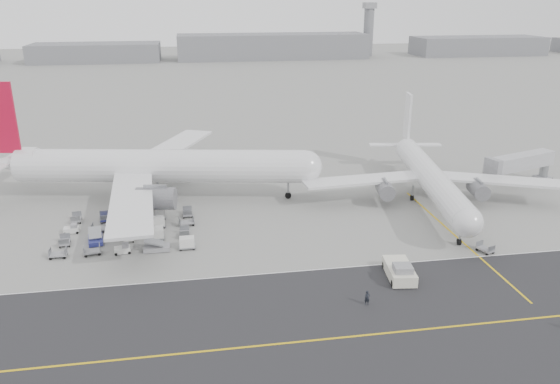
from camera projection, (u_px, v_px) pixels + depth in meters
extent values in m
plane|color=gray|center=(270.00, 266.00, 75.54)|extent=(700.00, 700.00, 0.00)
cube|color=#28282A|center=(339.00, 338.00, 59.61)|extent=(220.00, 32.00, 0.02)
cube|color=gold|center=(339.00, 338.00, 59.60)|extent=(220.00, 0.30, 0.01)
cube|color=silver|center=(309.00, 270.00, 74.26)|extent=(220.00, 0.25, 0.01)
cube|color=gold|center=(456.00, 236.00, 84.79)|extent=(0.30, 40.00, 0.01)
cylinder|color=slate|center=(368.00, 32.00, 332.02)|extent=(6.00, 6.00, 28.00)
cube|color=#929297|center=(370.00, 5.00, 326.75)|extent=(7.00, 7.00, 3.50)
cylinder|color=silver|center=(162.00, 166.00, 98.82)|extent=(52.56, 15.22, 6.00)
sphere|color=silver|center=(306.00, 167.00, 98.47)|extent=(5.88, 5.88, 5.88)
cone|color=silver|center=(11.00, 163.00, 99.05)|extent=(11.01, 7.13, 5.40)
cube|color=#AF0B29|center=(0.00, 118.00, 96.24)|extent=(5.74, 1.51, 12.76)
cube|color=silver|center=(19.00, 154.00, 103.96)|extent=(4.53, 9.93, 0.25)
cube|color=silver|center=(132.00, 201.00, 84.25)|extent=(8.24, 29.07, 0.45)
cube|color=silver|center=(172.00, 147.00, 113.95)|extent=(17.62, 28.80, 0.45)
cylinder|color=slate|center=(156.00, 199.00, 89.37)|extent=(6.94, 4.80, 3.72)
cylinder|color=slate|center=(181.00, 161.00, 109.77)|extent=(6.94, 4.80, 3.72)
cylinder|color=black|center=(288.00, 195.00, 100.41)|extent=(1.20, 0.69, 1.13)
cylinder|color=black|center=(149.00, 202.00, 97.36)|extent=(1.20, 0.69, 1.13)
cylinder|color=black|center=(158.00, 188.00, 104.13)|extent=(1.20, 0.69, 1.13)
cylinder|color=gray|center=(288.00, 187.00, 99.87)|extent=(0.36, 0.36, 3.15)
cylinder|color=silver|center=(431.00, 179.00, 96.69)|extent=(10.95, 39.95, 4.56)
sphere|color=silver|center=(468.00, 222.00, 78.00)|extent=(4.46, 4.46, 4.46)
cone|color=silver|center=(406.00, 146.00, 116.17)|extent=(5.31, 8.32, 4.10)
cube|color=silver|center=(408.00, 116.00, 114.48)|extent=(1.20, 4.38, 9.69)
cube|color=silver|center=(386.00, 145.00, 116.81)|extent=(7.53, 3.33, 0.25)
cube|color=silver|center=(424.00, 145.00, 116.82)|extent=(7.53, 3.33, 0.25)
cube|color=silver|center=(363.00, 180.00, 97.78)|extent=(22.13, 6.60, 0.45)
cube|color=silver|center=(496.00, 180.00, 97.81)|extent=(21.94, 13.09, 0.45)
cylinder|color=slate|center=(385.00, 189.00, 96.35)|extent=(3.57, 5.24, 2.82)
cylinder|color=slate|center=(478.00, 189.00, 96.37)|extent=(3.57, 5.24, 2.82)
cylinder|color=black|center=(459.00, 242.00, 81.70)|extent=(0.65, 1.06, 0.99)
cylinder|color=black|center=(412.00, 198.00, 99.47)|extent=(0.65, 1.06, 0.99)
cylinder|color=black|center=(442.00, 198.00, 99.48)|extent=(0.65, 1.06, 0.99)
cylinder|color=gray|center=(460.00, 235.00, 81.30)|extent=(0.36, 0.36, 2.39)
cube|color=beige|center=(399.00, 271.00, 72.21)|extent=(3.99, 6.96, 1.50)
cube|color=#929297|center=(403.00, 269.00, 70.42)|extent=(2.59, 2.41, 0.96)
cylinder|color=gray|center=(392.00, 259.00, 76.15)|extent=(0.51, 2.78, 0.17)
cylinder|color=black|center=(393.00, 284.00, 69.89)|extent=(0.54, 1.01, 0.96)
cylinder|color=black|center=(415.00, 283.00, 70.00)|extent=(0.54, 1.01, 0.96)
cylinder|color=black|center=(384.00, 265.00, 74.70)|extent=(0.54, 1.01, 0.96)
cylinder|color=black|center=(404.00, 265.00, 74.81)|extent=(0.54, 1.01, 0.96)
cylinder|color=gray|center=(544.00, 170.00, 110.07)|extent=(1.70, 1.70, 4.25)
cube|color=#929297|center=(543.00, 178.00, 110.67)|extent=(3.50, 3.50, 0.74)
cube|color=#AFAFB4|center=(521.00, 162.00, 105.83)|extent=(16.05, 7.93, 2.76)
cube|color=#929297|center=(493.00, 167.00, 102.44)|extent=(2.30, 3.63, 3.19)
cylinder|color=black|center=(541.00, 176.00, 112.17)|extent=(0.51, 0.71, 0.64)
imported|color=black|center=(367.00, 298.00, 65.72)|extent=(0.70, 0.48, 1.87)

